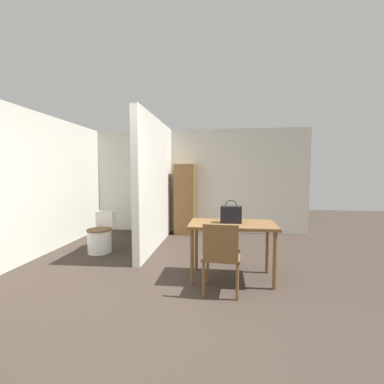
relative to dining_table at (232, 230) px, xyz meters
name	(u,v)px	position (x,y,z in m)	size (l,w,h in m)	color
ground_plane	(141,316)	(-0.95, -1.05, -0.68)	(16.00, 16.00, 0.00)	#382D26
wall_back	(189,181)	(-0.95, 2.79, 0.57)	(5.65, 0.12, 2.50)	silver
wall_left	(46,184)	(-3.34, 0.84, 0.57)	(0.12, 4.78, 2.50)	silver
partition_wall	(156,183)	(-1.45, 1.48, 0.57)	(0.12, 2.50, 2.50)	silver
dining_table	(232,230)	(0.00, 0.00, 0.00)	(1.16, 0.65, 0.78)	brown
wooden_chair	(221,254)	(-0.14, -0.47, -0.19)	(0.48, 0.48, 0.88)	brown
toilet	(101,236)	(-2.36, 0.94, -0.40)	(0.44, 0.59, 0.72)	white
handbag	(231,214)	(-0.02, 0.02, 0.21)	(0.28, 0.15, 0.31)	black
wooden_cabinet	(185,199)	(-1.03, 2.52, 0.15)	(0.47, 0.40, 1.66)	brown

